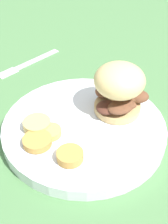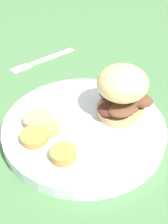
# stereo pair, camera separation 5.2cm
# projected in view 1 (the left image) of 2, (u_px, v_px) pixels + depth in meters

# --- Properties ---
(ground_plane) EXTENTS (4.00, 4.00, 0.00)m
(ground_plane) POSITION_uv_depth(u_px,v_px,m) (84.00, 133.00, 0.55)
(ground_plane) COLOR #4C7A47
(dinner_plate) EXTENTS (0.28, 0.28, 0.02)m
(dinner_plate) POSITION_uv_depth(u_px,v_px,m) (84.00, 128.00, 0.54)
(dinner_plate) COLOR white
(dinner_plate) RESTS_ON ground_plane
(sandwich) EXTENTS (0.09, 0.11, 0.09)m
(sandwich) POSITION_uv_depth(u_px,v_px,m) (120.00, 88.00, 0.53)
(sandwich) COLOR tan
(sandwich) RESTS_ON dinner_plate
(potato_round_0) EXTENTS (0.05, 0.05, 0.01)m
(potato_round_0) POSITION_uv_depth(u_px,v_px,m) (37.00, 141.00, 0.49)
(potato_round_0) COLOR #BC8942
(potato_round_0) RESTS_ON dinner_plate
(potato_round_1) EXTENTS (0.05, 0.05, 0.01)m
(potato_round_1) POSITION_uv_depth(u_px,v_px,m) (37.00, 125.00, 0.52)
(potato_round_1) COLOR #DBB766
(potato_round_1) RESTS_ON dinner_plate
(potato_round_2) EXTENTS (0.04, 0.04, 0.01)m
(potato_round_2) POSITION_uv_depth(u_px,v_px,m) (51.00, 132.00, 0.51)
(potato_round_2) COLOR tan
(potato_round_2) RESTS_ON dinner_plate
(potato_round_3) EXTENTS (0.04, 0.04, 0.01)m
(potato_round_3) POSITION_uv_depth(u_px,v_px,m) (70.00, 156.00, 0.47)
(potato_round_3) COLOR #BC8942
(potato_round_3) RESTS_ON dinner_plate
(fork) EXTENTS (0.16, 0.09, 0.00)m
(fork) POSITION_uv_depth(u_px,v_px,m) (29.00, 63.00, 0.73)
(fork) COLOR silver
(fork) RESTS_ON ground_plane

